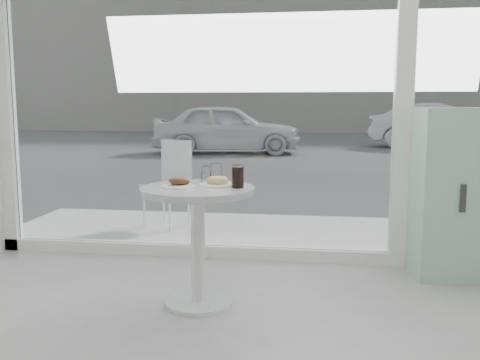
% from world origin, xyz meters
% --- Properties ---
extents(storefront, '(5.00, 0.14, 3.00)m').
position_xyz_m(storefront, '(0.07, 3.00, 1.71)').
color(storefront, white).
rests_on(storefront, ground).
extents(main_table, '(0.72, 0.72, 0.77)m').
position_xyz_m(main_table, '(-0.50, 1.90, 0.55)').
color(main_table, silver).
rests_on(main_table, ground).
extents(patio_deck, '(5.60, 1.60, 0.05)m').
position_xyz_m(patio_deck, '(0.00, 3.80, 0.03)').
color(patio_deck, silver).
rests_on(patio_deck, ground).
extents(street, '(40.00, 24.00, 0.00)m').
position_xyz_m(street, '(0.00, 16.00, -0.00)').
color(street, '#3C3C3C').
rests_on(street, ground).
extents(far_building, '(40.00, 2.00, 8.00)m').
position_xyz_m(far_building, '(0.00, 25.00, 4.00)').
color(far_building, gray).
rests_on(far_building, ground).
extents(mint_cabinet, '(0.62, 0.45, 1.26)m').
position_xyz_m(mint_cabinet, '(1.27, 2.75, 0.63)').
color(mint_cabinet, '#9ECAB4').
rests_on(mint_cabinet, ground).
extents(patio_chair, '(0.49, 0.49, 0.88)m').
position_xyz_m(patio_chair, '(-1.24, 3.91, 0.55)').
color(patio_chair, silver).
rests_on(patio_chair, patio_deck).
extents(car_white, '(4.08, 2.09, 1.33)m').
position_xyz_m(car_white, '(-2.16, 12.77, 0.67)').
color(car_white, silver).
rests_on(car_white, street).
extents(car_silver, '(4.30, 2.34, 1.34)m').
position_xyz_m(car_silver, '(3.89, 15.36, 0.67)').
color(car_silver, '#AFB2B7').
rests_on(car_silver, street).
extents(plate_fritter, '(0.21, 0.21, 0.07)m').
position_xyz_m(plate_fritter, '(-0.61, 1.88, 0.80)').
color(plate_fritter, white).
rests_on(plate_fritter, main_table).
extents(plate_donut, '(0.24, 0.24, 0.06)m').
position_xyz_m(plate_donut, '(-0.39, 1.99, 0.79)').
color(plate_donut, white).
rests_on(plate_donut, main_table).
extents(water_tumbler_a, '(0.07, 0.07, 0.11)m').
position_xyz_m(water_tumbler_a, '(-0.49, 2.12, 0.82)').
color(water_tumbler_a, white).
rests_on(water_tumbler_a, main_table).
extents(water_tumbler_b, '(0.08, 0.08, 0.13)m').
position_xyz_m(water_tumbler_b, '(-0.43, 2.12, 0.83)').
color(water_tumbler_b, white).
rests_on(water_tumbler_b, main_table).
extents(cola_glass, '(0.07, 0.07, 0.14)m').
position_xyz_m(cola_glass, '(-0.24, 1.91, 0.84)').
color(cola_glass, white).
rests_on(cola_glass, main_table).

